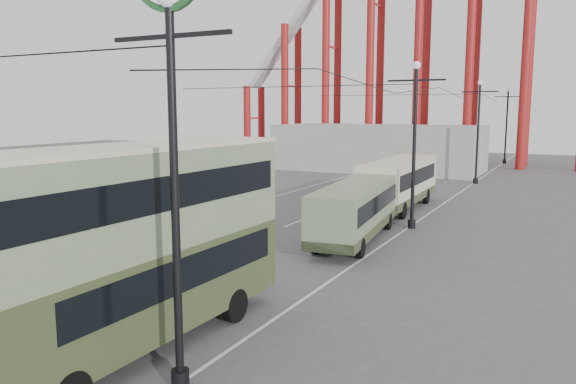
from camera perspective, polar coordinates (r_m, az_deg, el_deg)
The scene contains 11 objects.
ground at distance 20.14m, azimuth -18.29°, elevation -11.50°, with size 160.00×160.00×0.00m, color #4E4E50.
road_markings at distance 36.53m, azimuth 3.30°, elevation -2.21°, with size 12.52×120.00×0.01m.
lamp_post_near at distance 13.03m, azimuth -11.83°, elevation 13.32°, with size 3.20×0.44×10.80m.
lamp_post_mid at distance 32.21m, azimuth 12.70°, elevation 4.56°, with size 3.20×0.44×9.32m.
lamp_post_far at distance 53.76m, azimuth 18.73°, elevation 5.77°, with size 3.20×0.44×9.32m.
lamp_post_distant at distance 75.57m, azimuth 21.30°, elevation 6.26°, with size 3.20×0.44×9.32m.
fairground_shed at distance 63.40m, azimuth 9.19°, elevation 4.46°, with size 22.00×10.00×5.00m, color #979792.
double_decker_bus at distance 16.01m, azimuth -15.25°, elevation -4.45°, with size 2.95×10.79×5.76m.
single_decker_green at distance 29.14m, azimuth 6.99°, elevation -1.66°, with size 3.55×10.59×2.94m.
single_decker_cream at distance 38.74m, azimuth 11.21°, elevation 1.05°, with size 2.86×10.73×3.33m.
pedestrian at distance 23.70m, azimuth -5.53°, elevation -6.14°, with size 0.57×0.37×1.56m, color black.
Camera 1 is at (13.76, -13.10, 6.70)m, focal length 35.00 mm.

